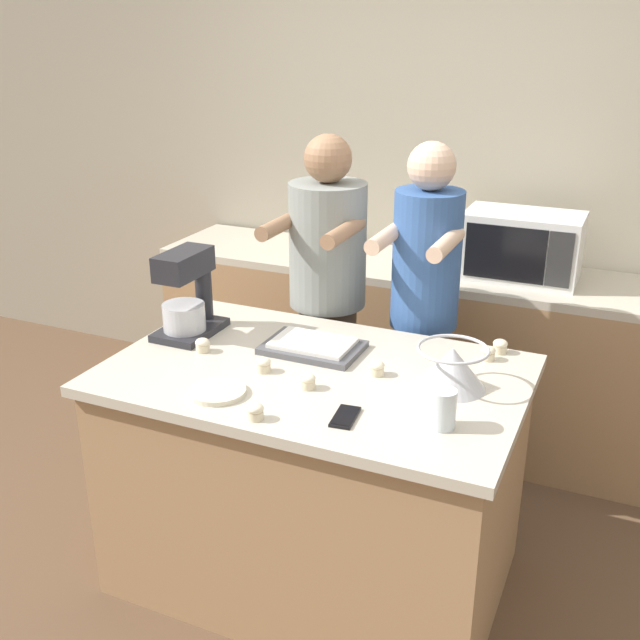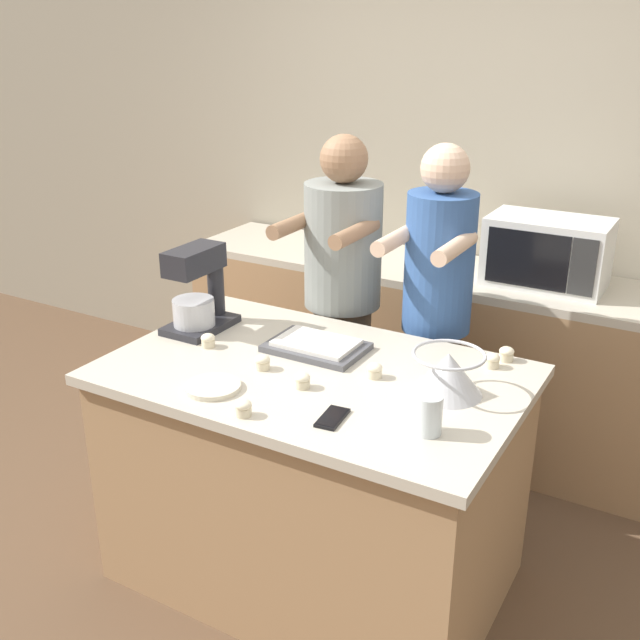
# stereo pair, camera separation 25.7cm
# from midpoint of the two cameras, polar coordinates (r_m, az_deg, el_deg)

# --- Properties ---
(ground_plane) EXTENTS (16.00, 16.00, 0.00)m
(ground_plane) POSITION_cam_midpoint_polar(r_m,az_deg,el_deg) (3.24, 1.95, -18.65)
(ground_plane) COLOR brown
(back_wall) EXTENTS (10.00, 0.06, 2.70)m
(back_wall) POSITION_cam_midpoint_polar(r_m,az_deg,el_deg) (4.09, 13.45, 10.60)
(back_wall) COLOR gray
(back_wall) RESTS_ON ground_plane
(island_counter) EXTENTS (1.51, 0.97, 0.92)m
(island_counter) POSITION_cam_midpoint_polar(r_m,az_deg,el_deg) (2.96, 2.06, -11.86)
(island_counter) COLOR #A87F56
(island_counter) RESTS_ON ground_plane
(back_counter) EXTENTS (2.80, 0.60, 0.94)m
(back_counter) POSITION_cam_midpoint_polar(r_m,az_deg,el_deg) (4.03, 10.89, -2.54)
(back_counter) COLOR #A87F56
(back_counter) RESTS_ON ground_plane
(person_left) EXTENTS (0.35, 0.51, 1.67)m
(person_left) POSITION_cam_midpoint_polar(r_m,az_deg,el_deg) (3.39, 3.85, 0.58)
(person_left) COLOR brown
(person_left) RESTS_ON ground_plane
(person_right) EXTENTS (0.31, 0.48, 1.66)m
(person_right) POSITION_cam_midpoint_polar(r_m,az_deg,el_deg) (3.23, 11.02, -0.61)
(person_right) COLOR brown
(person_right) RESTS_ON ground_plane
(stand_mixer) EXTENTS (0.20, 0.30, 0.35)m
(stand_mixer) POSITION_cam_midpoint_polar(r_m,az_deg,el_deg) (3.06, -6.94, 1.98)
(stand_mixer) COLOR #232328
(stand_mixer) RESTS_ON island_counter
(mixing_bowl) EXTENTS (0.25, 0.25, 0.15)m
(mixing_bowl) POSITION_cam_midpoint_polar(r_m,az_deg,el_deg) (2.59, 12.55, -3.96)
(mixing_bowl) COLOR #BCBCC1
(mixing_bowl) RESTS_ON island_counter
(baking_tray) EXTENTS (0.37, 0.25, 0.04)m
(baking_tray) POSITION_cam_midpoint_polar(r_m,az_deg,el_deg) (2.89, 2.26, -2.04)
(baking_tray) COLOR #4C4C51
(baking_tray) RESTS_ON island_counter
(microwave_oven) EXTENTS (0.55, 0.33, 0.32)m
(microwave_oven) POSITION_cam_midpoint_polar(r_m,az_deg,el_deg) (3.70, 18.86, 4.89)
(microwave_oven) COLOR silver
(microwave_oven) RESTS_ON back_counter
(cell_phone) EXTENTS (0.09, 0.15, 0.01)m
(cell_phone) POSITION_cam_midpoint_polar(r_m,az_deg,el_deg) (2.41, 4.02, -7.51)
(cell_phone) COLOR black
(cell_phone) RESTS_ON island_counter
(drinking_glass) EXTENTS (0.08, 0.08, 0.13)m
(drinking_glass) POSITION_cam_midpoint_polar(r_m,az_deg,el_deg) (2.35, 11.44, -7.16)
(drinking_glass) COLOR silver
(drinking_glass) RESTS_ON island_counter
(small_plate) EXTENTS (0.20, 0.20, 0.02)m
(small_plate) POSITION_cam_midpoint_polar(r_m,az_deg,el_deg) (2.60, -5.39, -5.15)
(small_plate) COLOR beige
(small_plate) RESTS_ON island_counter
(cupcake_0) EXTENTS (0.06, 0.06, 0.05)m
(cupcake_0) POSITION_cam_midpoint_polar(r_m,az_deg,el_deg) (2.69, 6.92, -3.89)
(cupcake_0) COLOR beige
(cupcake_0) RESTS_ON island_counter
(cupcake_1) EXTENTS (0.06, 0.06, 0.05)m
(cupcake_1) POSITION_cam_midpoint_polar(r_m,az_deg,el_deg) (2.59, 1.48, -4.69)
(cupcake_1) COLOR beige
(cupcake_1) RESTS_ON island_counter
(cupcake_2) EXTENTS (0.06, 0.06, 0.05)m
(cupcake_2) POSITION_cam_midpoint_polar(r_m,az_deg,el_deg) (2.73, -1.73, -3.28)
(cupcake_2) COLOR beige
(cupcake_2) RESTS_ON island_counter
(cupcake_3) EXTENTS (0.06, 0.06, 0.05)m
(cupcake_3) POSITION_cam_midpoint_polar(r_m,az_deg,el_deg) (2.42, -2.83, -6.78)
(cupcake_3) COLOR beige
(cupcake_3) RESTS_ON island_counter
(cupcake_4) EXTENTS (0.06, 0.06, 0.05)m
(cupcake_4) POSITION_cam_midpoint_polar(r_m,az_deg,el_deg) (2.93, -6.06, -1.59)
(cupcake_4) COLOR beige
(cupcake_4) RESTS_ON island_counter
(cupcake_5) EXTENTS (0.06, 0.06, 0.05)m
(cupcake_5) POSITION_cam_midpoint_polar(r_m,az_deg,el_deg) (2.85, 15.53, -3.03)
(cupcake_5) COLOR beige
(cupcake_5) RESTS_ON island_counter
(cupcake_6) EXTENTS (0.06, 0.06, 0.05)m
(cupcake_6) POSITION_cam_midpoint_polar(r_m,az_deg,el_deg) (2.92, 16.50, -2.53)
(cupcake_6) COLOR beige
(cupcake_6) RESTS_ON island_counter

